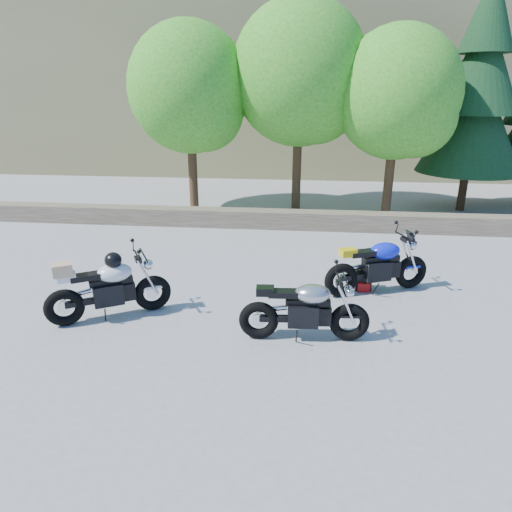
# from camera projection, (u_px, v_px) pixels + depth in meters

# --- Properties ---
(ground) EXTENTS (90.00, 90.00, 0.00)m
(ground) POSITION_uv_depth(u_px,v_px,m) (239.00, 315.00, 8.03)
(ground) COLOR gray
(ground) RESTS_ON ground
(stone_wall) EXTENTS (22.00, 0.55, 0.50)m
(stone_wall) POSITION_uv_depth(u_px,v_px,m) (266.00, 219.00, 13.08)
(stone_wall) COLOR brown
(stone_wall) RESTS_ON ground
(hillside) EXTENTS (80.00, 30.00, 15.00)m
(hillside) POSITION_uv_depth(u_px,v_px,m) (339.00, 32.00, 31.32)
(hillside) COLOR #6C6643
(hillside) RESTS_ON ground
(tree_decid_left) EXTENTS (3.67, 3.67, 5.62)m
(tree_decid_left) POSITION_uv_depth(u_px,v_px,m) (192.00, 93.00, 13.69)
(tree_decid_left) COLOR #382314
(tree_decid_left) RESTS_ON ground
(tree_decid_mid) EXTENTS (4.08, 4.08, 6.24)m
(tree_decid_mid) POSITION_uv_depth(u_px,v_px,m) (303.00, 79.00, 13.60)
(tree_decid_mid) COLOR #382314
(tree_decid_mid) RESTS_ON ground
(tree_decid_right) EXTENTS (3.54, 3.54, 5.41)m
(tree_decid_right) POSITION_uv_depth(u_px,v_px,m) (401.00, 99.00, 12.94)
(tree_decid_right) COLOR #382314
(tree_decid_right) RESTS_ON ground
(conifer_near) EXTENTS (3.17, 3.17, 7.06)m
(conifer_near) POSITION_uv_depth(u_px,v_px,m) (478.00, 92.00, 13.81)
(conifer_near) COLOR #382314
(conifer_near) RESTS_ON ground
(silver_bike) EXTENTS (2.05, 0.65, 1.03)m
(silver_bike) POSITION_uv_depth(u_px,v_px,m) (305.00, 311.00, 7.08)
(silver_bike) COLOR black
(silver_bike) RESTS_ON ground
(white_bike) EXTENTS (1.92, 1.20, 1.18)m
(white_bike) POSITION_uv_depth(u_px,v_px,m) (108.00, 287.00, 7.75)
(white_bike) COLOR black
(white_bike) RESTS_ON ground
(blue_bike) EXTENTS (2.09, 1.01, 1.10)m
(blue_bike) POSITION_uv_depth(u_px,v_px,m) (378.00, 266.00, 8.77)
(blue_bike) COLOR black
(blue_bike) RESTS_ON ground
(backpack) EXTENTS (0.33, 0.29, 0.42)m
(backpack) POSITION_uv_depth(u_px,v_px,m) (363.00, 280.00, 8.98)
(backpack) COLOR black
(backpack) RESTS_ON ground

